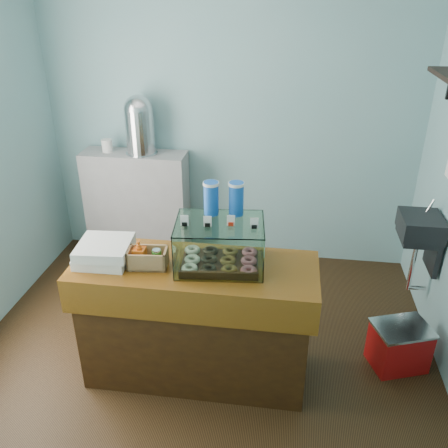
% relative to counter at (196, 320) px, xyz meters
% --- Properties ---
extents(ground, '(3.50, 3.50, 0.00)m').
position_rel_counter_xyz_m(ground, '(0.00, 0.25, -0.46)').
color(ground, black).
rests_on(ground, ground).
extents(room_shell, '(3.54, 3.04, 2.82)m').
position_rel_counter_xyz_m(room_shell, '(0.03, 0.26, 1.25)').
color(room_shell, '#78A8AF').
rests_on(room_shell, ground).
extents(counter, '(1.60, 0.60, 0.90)m').
position_rel_counter_xyz_m(counter, '(0.00, 0.00, 0.00)').
color(counter, '#3E220C').
rests_on(counter, ground).
extents(back_shelf, '(1.00, 0.32, 1.10)m').
position_rel_counter_xyz_m(back_shelf, '(-0.90, 1.57, 0.09)').
color(back_shelf, '#969699').
rests_on(back_shelf, ground).
extents(display_case, '(0.60, 0.46, 0.52)m').
position_rel_counter_xyz_m(display_case, '(0.16, 0.07, 0.62)').
color(display_case, '#33190F').
rests_on(display_case, counter).
extents(condiment_crate, '(0.26, 0.17, 0.19)m').
position_rel_counter_xyz_m(condiment_crate, '(-0.30, -0.05, 0.51)').
color(condiment_crate, '#A98454').
rests_on(condiment_crate, counter).
extents(pastry_boxes, '(0.36, 0.36, 0.13)m').
position_rel_counter_xyz_m(pastry_boxes, '(-0.59, -0.02, 0.51)').
color(pastry_boxes, silver).
rests_on(pastry_boxes, counter).
extents(coffee_urn, '(0.30, 0.30, 0.55)m').
position_rel_counter_xyz_m(coffee_urn, '(-0.81, 1.57, 0.93)').
color(coffee_urn, silver).
rests_on(coffee_urn, back_shelf).
extents(red_cooler, '(0.47, 0.41, 0.35)m').
position_rel_counter_xyz_m(red_cooler, '(1.44, 0.27, -0.28)').
color(red_cooler, '#B60E0E').
rests_on(red_cooler, ground).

